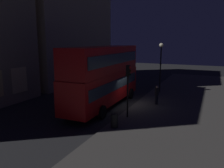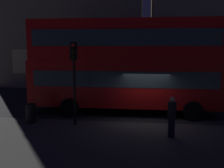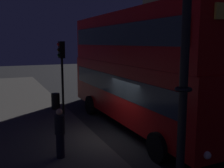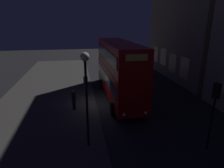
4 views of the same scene
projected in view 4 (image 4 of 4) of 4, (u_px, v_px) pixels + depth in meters
ground_plane at (104, 103)px, 17.85m from camera, size 80.00×80.00×0.00m
sidewalk_slab at (45, 107)px, 16.96m from camera, size 44.00×9.01×0.12m
building_with_clock at (200, 10)px, 24.59m from camera, size 14.21×7.78×17.36m
double_decker_bus at (118, 68)px, 18.39m from camera, size 11.24×2.96×5.47m
traffic_light_near_kerb at (85, 64)px, 19.95m from camera, size 0.34×0.38×4.05m
traffic_light_far_side at (215, 103)px, 10.53m from camera, size 0.35×0.38×4.08m
street_lamp at (86, 81)px, 10.34m from camera, size 0.48×0.48×5.59m
pedestrian at (74, 99)px, 16.11m from camera, size 0.36×0.36×1.76m
litter_bin at (86, 81)px, 22.88m from camera, size 0.51×0.51×0.96m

